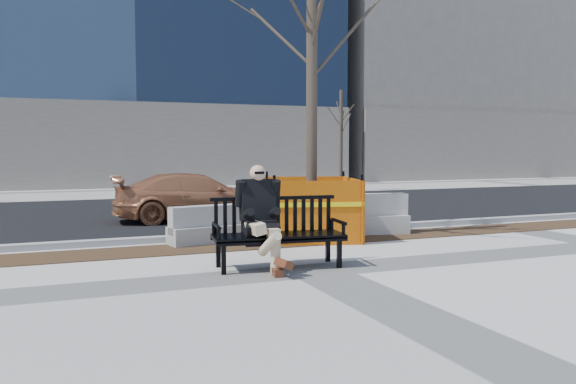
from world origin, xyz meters
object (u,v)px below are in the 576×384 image
Objects in this scene: sedan at (196,220)px; jersey_barrier_right at (337,235)px; bench at (279,268)px; jersey_barrier_left at (233,241)px; tree_fence at (311,239)px; seated_man at (260,268)px.

sedan is 4.23m from jersey_barrier_right.
jersey_barrier_left is at bearing 95.04° from bench.
bench reaches higher than jersey_barrier_left.
jersey_barrier_left is (-1.58, 0.34, 0.00)m from tree_fence.
seated_man is at bearing -108.20° from jersey_barrier_left.
jersey_barrier_right is at bearing -144.78° from sedan.
jersey_barrier_left is (0.37, 2.71, 0.00)m from seated_man.
sedan is at bearing 111.19° from tree_fence.
jersey_barrier_left is 0.85× the size of jersey_barrier_right.
tree_fence is at bearing -147.69° from jersey_barrier_right.
jersey_barrier_left is at bearing -170.27° from jersey_barrier_right.
tree_fence is at bearing -22.51° from jersey_barrier_left.
tree_fence is 0.80m from jersey_barrier_right.
seated_man is 6.27m from sedan.
tree_fence is at bearing 62.69° from bench.
seated_man reaches higher than jersey_barrier_left.
bench is 0.68× the size of jersey_barrier_right.
tree_fence is 1.62× the size of sedan.
bench is 0.79× the size of jersey_barrier_left.
seated_man is 2.73m from jersey_barrier_left.
jersey_barrier_right is (2.33, -0.04, 0.00)m from jersey_barrier_left.
sedan reaches higher than jersey_barrier_right.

